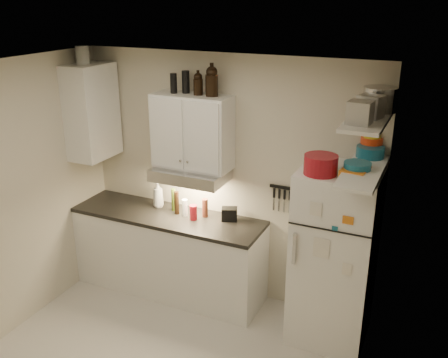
% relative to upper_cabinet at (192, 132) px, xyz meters
% --- Properties ---
extents(ceiling, '(3.20, 3.00, 0.02)m').
position_rel_upper_cabinet_xyz_m(ceiling, '(0.30, -1.33, 0.78)').
color(ceiling, white).
rests_on(ceiling, ground).
extents(back_wall, '(3.20, 0.02, 2.60)m').
position_rel_upper_cabinet_xyz_m(back_wall, '(0.30, 0.18, -0.53)').
color(back_wall, beige).
rests_on(back_wall, ground).
extents(right_wall, '(0.02, 3.00, 2.60)m').
position_rel_upper_cabinet_xyz_m(right_wall, '(1.91, -1.33, -0.53)').
color(right_wall, beige).
rests_on(right_wall, ground).
extents(base_cabinet, '(2.10, 0.60, 0.88)m').
position_rel_upper_cabinet_xyz_m(base_cabinet, '(-0.25, -0.14, -1.39)').
color(base_cabinet, white).
rests_on(base_cabinet, floor).
extents(countertop, '(2.10, 0.62, 0.04)m').
position_rel_upper_cabinet_xyz_m(countertop, '(-0.25, -0.14, -0.93)').
color(countertop, black).
rests_on(countertop, base_cabinet).
extents(upper_cabinet, '(0.80, 0.33, 0.75)m').
position_rel_upper_cabinet_xyz_m(upper_cabinet, '(0.00, 0.00, 0.00)').
color(upper_cabinet, white).
rests_on(upper_cabinet, back_wall).
extents(side_cabinet, '(0.33, 0.55, 1.00)m').
position_rel_upper_cabinet_xyz_m(side_cabinet, '(-1.14, -0.14, 0.12)').
color(side_cabinet, white).
rests_on(side_cabinet, left_wall).
extents(range_hood, '(0.76, 0.46, 0.12)m').
position_rel_upper_cabinet_xyz_m(range_hood, '(0.00, -0.06, -0.44)').
color(range_hood, silver).
rests_on(range_hood, back_wall).
extents(fridge, '(0.70, 0.68, 1.70)m').
position_rel_upper_cabinet_xyz_m(fridge, '(1.55, -0.18, -0.98)').
color(fridge, white).
rests_on(fridge, floor).
extents(shelf_hi, '(0.30, 0.95, 0.03)m').
position_rel_upper_cabinet_xyz_m(shelf_hi, '(1.75, -0.31, 0.38)').
color(shelf_hi, white).
rests_on(shelf_hi, right_wall).
extents(shelf_lo, '(0.30, 0.95, 0.03)m').
position_rel_upper_cabinet_xyz_m(shelf_lo, '(1.75, -0.31, -0.07)').
color(shelf_lo, white).
rests_on(shelf_lo, right_wall).
extents(knife_strip, '(0.42, 0.02, 0.03)m').
position_rel_upper_cabinet_xyz_m(knife_strip, '(1.00, 0.15, -0.51)').
color(knife_strip, black).
rests_on(knife_strip, back_wall).
extents(dutch_oven, '(0.33, 0.33, 0.17)m').
position_rel_upper_cabinet_xyz_m(dutch_oven, '(1.40, -0.35, -0.04)').
color(dutch_oven, maroon).
rests_on(dutch_oven, fridge).
extents(book_stack, '(0.23, 0.27, 0.08)m').
position_rel_upper_cabinet_xyz_m(book_stack, '(1.69, -0.33, -0.08)').
color(book_stack, orange).
rests_on(book_stack, fridge).
extents(spice_jar, '(0.08, 0.08, 0.11)m').
position_rel_upper_cabinet_xyz_m(spice_jar, '(1.64, -0.26, -0.07)').
color(spice_jar, silver).
rests_on(spice_jar, fridge).
extents(stock_pot, '(0.32, 0.32, 0.20)m').
position_rel_upper_cabinet_xyz_m(stock_pot, '(1.79, -0.05, 0.49)').
color(stock_pot, silver).
rests_on(stock_pot, shelf_hi).
extents(tin_a, '(0.21, 0.20, 0.18)m').
position_rel_upper_cabinet_xyz_m(tin_a, '(1.76, -0.32, 0.48)').
color(tin_a, '#AAAAAD').
rests_on(tin_a, shelf_hi).
extents(tin_b, '(0.19, 0.19, 0.17)m').
position_rel_upper_cabinet_xyz_m(tin_b, '(1.72, -0.56, 0.48)').
color(tin_b, '#AAAAAD').
rests_on(tin_b, shelf_hi).
extents(bowl_teal, '(0.24, 0.24, 0.10)m').
position_rel_upper_cabinet_xyz_m(bowl_teal, '(1.74, 0.06, -0.00)').
color(bowl_teal, '#16607D').
rests_on(bowl_teal, shelf_lo).
extents(bowl_orange, '(0.19, 0.19, 0.06)m').
position_rel_upper_cabinet_xyz_m(bowl_orange, '(1.73, 0.16, 0.08)').
color(bowl_orange, '#EF3E16').
rests_on(bowl_orange, bowl_teal).
extents(bowl_yellow, '(0.15, 0.15, 0.05)m').
position_rel_upper_cabinet_xyz_m(bowl_yellow, '(1.73, 0.16, 0.13)').
color(bowl_yellow, yellow).
rests_on(bowl_yellow, bowl_orange).
extents(plates, '(0.27, 0.27, 0.06)m').
position_rel_upper_cabinet_xyz_m(plates, '(1.70, -0.31, -0.02)').
color(plates, '#16607D').
rests_on(plates, shelf_lo).
extents(growler_a, '(0.12, 0.12, 0.22)m').
position_rel_upper_cabinet_xyz_m(growler_a, '(0.07, 0.01, 0.49)').
color(growler_a, black).
rests_on(growler_a, upper_cabinet).
extents(growler_b, '(0.13, 0.13, 0.29)m').
position_rel_upper_cabinet_xyz_m(growler_b, '(0.22, 0.01, 0.52)').
color(growler_b, black).
rests_on(growler_b, upper_cabinet).
extents(thermos_a, '(0.09, 0.09, 0.22)m').
position_rel_upper_cabinet_xyz_m(thermos_a, '(-0.09, 0.05, 0.49)').
color(thermos_a, black).
rests_on(thermos_a, upper_cabinet).
extents(thermos_b, '(0.07, 0.07, 0.20)m').
position_rel_upper_cabinet_xyz_m(thermos_b, '(-0.19, -0.01, 0.47)').
color(thermos_b, black).
rests_on(thermos_b, upper_cabinet).
extents(side_jar, '(0.17, 0.17, 0.18)m').
position_rel_upper_cabinet_xyz_m(side_jar, '(-1.18, -0.15, 0.72)').
color(side_jar, silver).
rests_on(side_jar, side_cabinet).
extents(soap_bottle, '(0.16, 0.16, 0.33)m').
position_rel_upper_cabinet_xyz_m(soap_bottle, '(-0.45, 0.00, -0.74)').
color(soap_bottle, white).
rests_on(soap_bottle, countertop).
extents(pepper_mill, '(0.07, 0.07, 0.20)m').
position_rel_upper_cabinet_xyz_m(pepper_mill, '(0.14, -0.02, -0.80)').
color(pepper_mill, '#5D2B1C').
rests_on(pepper_mill, countertop).
extents(oil_bottle, '(0.06, 0.06, 0.25)m').
position_rel_upper_cabinet_xyz_m(oil_bottle, '(-0.24, -0.02, -0.78)').
color(oil_bottle, '#496118').
rests_on(oil_bottle, countertop).
extents(vinegar_bottle, '(0.05, 0.05, 0.25)m').
position_rel_upper_cabinet_xyz_m(vinegar_bottle, '(-0.17, -0.08, -0.78)').
color(vinegar_bottle, black).
rests_on(vinegar_bottle, countertop).
extents(clear_bottle, '(0.06, 0.06, 0.18)m').
position_rel_upper_cabinet_xyz_m(clear_bottle, '(-0.07, -0.08, -0.81)').
color(clear_bottle, silver).
rests_on(clear_bottle, countertop).
extents(red_jar, '(0.09, 0.09, 0.16)m').
position_rel_upper_cabinet_xyz_m(red_jar, '(0.06, -0.13, -0.83)').
color(red_jar, maroon).
rests_on(red_jar, countertop).
extents(caddy, '(0.19, 0.16, 0.14)m').
position_rel_upper_cabinet_xyz_m(caddy, '(0.41, 0.01, -0.84)').
color(caddy, black).
rests_on(caddy, countertop).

